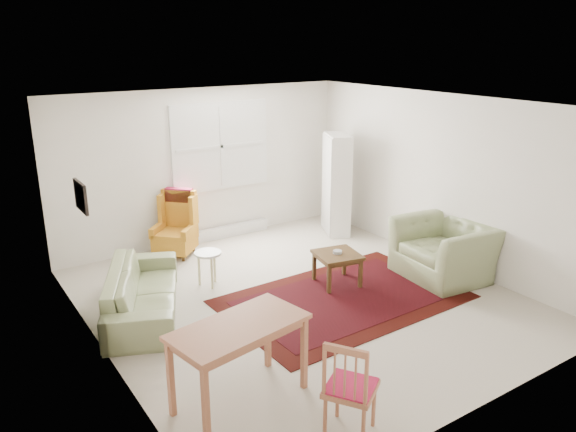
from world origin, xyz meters
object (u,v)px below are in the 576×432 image
coffee_table (337,269)px  stool (208,268)px  desk_chair (351,386)px  sofa (142,283)px  cabinet (337,184)px  desk (240,363)px  wingback_chair (174,224)px  armchair (445,244)px

coffee_table → stool: 1.75m
stool → desk_chair: desk_chair is taller
sofa → cabinet: 4.01m
desk_chair → coffee_table: bearing=-69.4°
sofa → coffee_table: size_ratio=3.57×
desk_chair → desk: bearing=-1.5°
sofa → coffee_table: (2.50, -0.66, -0.17)m
cabinet → desk: 4.96m
stool → desk: bearing=-109.7°
sofa → wingback_chair: bearing=-10.7°
wingback_chair → desk: size_ratio=0.81×
desk → sofa: bearing=93.4°
wingback_chair → desk_chair: (-0.40, -4.70, -0.04)m
coffee_table → sofa: bearing=165.2°
desk → desk_chair: 1.06m
sofa → desk_chair: desk_chair is taller
armchair → desk_chair: 3.72m
cabinet → desk: size_ratio=1.37×
coffee_table → desk_chair: 3.05m
desk → stool: bearing=70.3°
armchair → desk: bearing=-70.7°
wingback_chair → armchair: bearing=0.2°
wingback_chair → desk: (-0.96, -3.79, -0.11)m
armchair → wingback_chair: size_ratio=1.22×
armchair → coffee_table: size_ratio=2.20×
sofa → desk: bearing=-153.0°
armchair → desk: 3.91m
stool → cabinet: bearing=15.2°
wingback_chair → desk_chair: wingback_chair is taller
stool → wingback_chair: bearing=87.2°
cabinet → desk_chair: bearing=-102.4°
sofa → armchair: size_ratio=1.62×
armchair → wingback_chair: 4.04m
sofa → coffee_table: sofa is taller
cabinet → desk_chair: cabinet is taller
armchair → desk_chair: size_ratio=1.33×
sofa → cabinet: cabinet is taller
stool → coffee_table: bearing=-32.8°
coffee_table → cabinet: (1.34, 1.72, 0.63)m
armchair → desk_chair: (-3.24, -1.83, -0.02)m
wingback_chair → desk_chair: size_ratio=1.09×
stool → desk_chair: 3.42m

